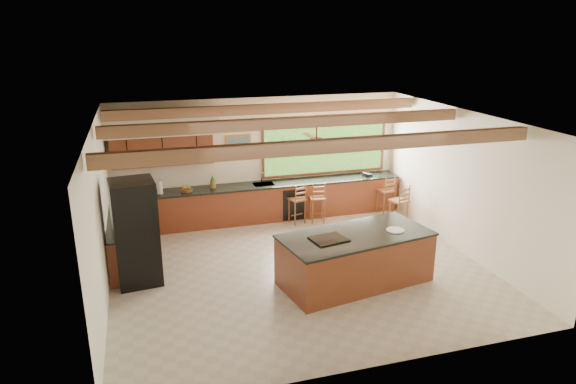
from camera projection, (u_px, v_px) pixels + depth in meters
name	position (u px, v px, depth m)	size (l,w,h in m)	color
ground	(299.00, 269.00, 10.23)	(7.20, 7.20, 0.00)	beige
room_shell	(282.00, 154.00, 10.10)	(7.27, 6.54, 3.02)	white
counter_run	(234.00, 210.00, 12.17)	(7.12, 3.10, 1.24)	brown
island	(355.00, 258.00, 9.58)	(2.98, 1.78, 0.99)	brown
refrigerator	(136.00, 233.00, 9.43)	(0.85, 0.83, 2.00)	black
bar_stool_a	(298.00, 200.00, 12.43)	(0.44, 0.44, 1.01)	brown
bar_stool_b	(318.00, 199.00, 12.48)	(0.42, 0.42, 1.04)	brown
bar_stool_c	(387.00, 191.00, 13.07)	(0.43, 0.43, 1.03)	brown
bar_stool_d	(400.00, 202.00, 12.27)	(0.45, 0.45, 1.04)	brown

